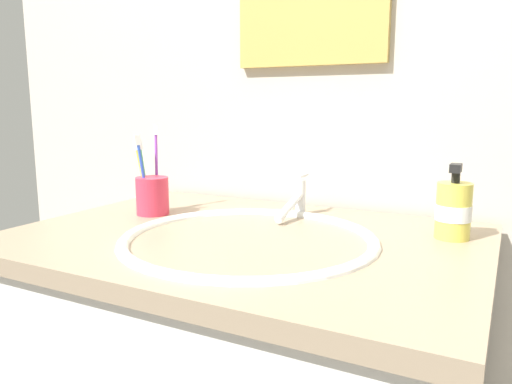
{
  "coord_description": "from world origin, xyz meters",
  "views": [
    {
      "loc": [
        0.47,
        -0.84,
        1.09
      ],
      "look_at": [
        0.03,
        -0.01,
        0.93
      ],
      "focal_mm": 34.48,
      "sensor_mm": 36.0,
      "label": 1
    }
  ],
  "objects_px": {
    "toothbrush_cup": "(152,196)",
    "toothbrush_purple": "(156,162)",
    "toothbrush_blue": "(142,169)",
    "soap_dispenser": "(453,210)",
    "toothbrush_yellow": "(142,171)",
    "toothbrush_green": "(143,171)",
    "faucet": "(296,200)"
  },
  "relations": [
    {
      "from": "toothbrush_cup",
      "to": "toothbrush_purple",
      "type": "bearing_deg",
      "value": 113.19
    },
    {
      "from": "toothbrush_cup",
      "to": "toothbrush_blue",
      "type": "relative_size",
      "value": 0.48
    },
    {
      "from": "toothbrush_purple",
      "to": "soap_dispenser",
      "type": "xyz_separation_m",
      "value": [
        0.68,
        0.06,
        -0.06
      ]
    },
    {
      "from": "toothbrush_cup",
      "to": "toothbrush_yellow",
      "type": "distance_m",
      "value": 0.06
    },
    {
      "from": "toothbrush_cup",
      "to": "toothbrush_purple",
      "type": "distance_m",
      "value": 0.09
    },
    {
      "from": "toothbrush_blue",
      "to": "soap_dispenser",
      "type": "xyz_separation_m",
      "value": [
        0.67,
        0.12,
        -0.05
      ]
    },
    {
      "from": "toothbrush_purple",
      "to": "toothbrush_cup",
      "type": "bearing_deg",
      "value": -66.81
    },
    {
      "from": "toothbrush_purple",
      "to": "toothbrush_green",
      "type": "bearing_deg",
      "value": -108.18
    },
    {
      "from": "faucet",
      "to": "toothbrush_cup",
      "type": "relative_size",
      "value": 1.89
    },
    {
      "from": "toothbrush_purple",
      "to": "toothbrush_green",
      "type": "height_order",
      "value": "toothbrush_purple"
    },
    {
      "from": "toothbrush_cup",
      "to": "toothbrush_blue",
      "type": "height_order",
      "value": "toothbrush_blue"
    },
    {
      "from": "toothbrush_yellow",
      "to": "faucet",
      "type": "bearing_deg",
      "value": 22.05
    },
    {
      "from": "faucet",
      "to": "toothbrush_purple",
      "type": "xyz_separation_m",
      "value": [
        -0.33,
        -0.09,
        0.08
      ]
    },
    {
      "from": "toothbrush_yellow",
      "to": "toothbrush_green",
      "type": "bearing_deg",
      "value": 107.13
    },
    {
      "from": "toothbrush_blue",
      "to": "toothbrush_purple",
      "type": "xyz_separation_m",
      "value": [
        -0.01,
        0.06,
        0.01
      ]
    },
    {
      "from": "toothbrush_yellow",
      "to": "soap_dispenser",
      "type": "relative_size",
      "value": 1.16
    },
    {
      "from": "soap_dispenser",
      "to": "toothbrush_yellow",
      "type": "bearing_deg",
      "value": -171.29
    },
    {
      "from": "toothbrush_purple",
      "to": "soap_dispenser",
      "type": "height_order",
      "value": "toothbrush_purple"
    },
    {
      "from": "toothbrush_blue",
      "to": "faucet",
      "type": "bearing_deg",
      "value": 24.99
    },
    {
      "from": "toothbrush_blue",
      "to": "soap_dispenser",
      "type": "bearing_deg",
      "value": 10.07
    },
    {
      "from": "toothbrush_green",
      "to": "toothbrush_yellow",
      "type": "relative_size",
      "value": 1.0
    },
    {
      "from": "faucet",
      "to": "toothbrush_green",
      "type": "distance_m",
      "value": 0.37
    },
    {
      "from": "faucet",
      "to": "toothbrush_cup",
      "type": "height_order",
      "value": "faucet"
    },
    {
      "from": "faucet",
      "to": "toothbrush_blue",
      "type": "height_order",
      "value": "toothbrush_blue"
    },
    {
      "from": "toothbrush_cup",
      "to": "toothbrush_yellow",
      "type": "height_order",
      "value": "toothbrush_yellow"
    },
    {
      "from": "toothbrush_cup",
      "to": "toothbrush_yellow",
      "type": "bearing_deg",
      "value": -168.77
    },
    {
      "from": "toothbrush_cup",
      "to": "toothbrush_green",
      "type": "xyz_separation_m",
      "value": [
        -0.03,
        0.0,
        0.06
      ]
    },
    {
      "from": "toothbrush_blue",
      "to": "toothbrush_green",
      "type": "bearing_deg",
      "value": 126.01
    },
    {
      "from": "toothbrush_green",
      "to": "faucet",
      "type": "bearing_deg",
      "value": 20.49
    },
    {
      "from": "faucet",
      "to": "toothbrush_green",
      "type": "height_order",
      "value": "toothbrush_green"
    },
    {
      "from": "toothbrush_blue",
      "to": "toothbrush_purple",
      "type": "bearing_deg",
      "value": 95.4
    },
    {
      "from": "toothbrush_green",
      "to": "soap_dispenser",
      "type": "height_order",
      "value": "toothbrush_green"
    }
  ]
}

